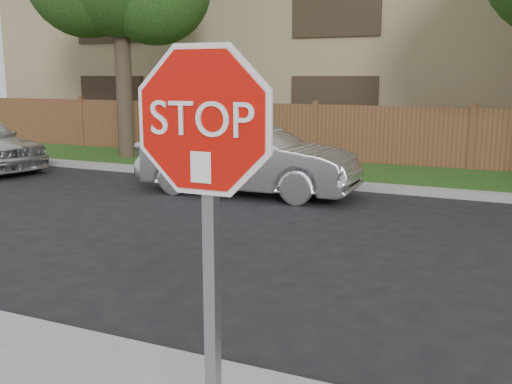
% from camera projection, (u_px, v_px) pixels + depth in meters
% --- Properties ---
extents(far_curb, '(70.00, 0.30, 0.15)m').
position_uv_depth(far_curb, '(453.00, 194.00, 11.77)').
color(far_curb, gray).
rests_on(far_curb, ground).
extents(grass_strip, '(70.00, 3.00, 0.12)m').
position_uv_depth(grass_strip, '(462.00, 181.00, 13.25)').
color(grass_strip, '#1E4714').
rests_on(grass_strip, ground).
extents(fence, '(70.00, 0.12, 1.60)m').
position_uv_depth(fence, '(472.00, 141.00, 14.53)').
color(fence, brown).
rests_on(fence, ground).
extents(apartment_building, '(35.20, 9.20, 7.20)m').
position_uv_depth(apartment_building, '(495.00, 38.00, 19.00)').
color(apartment_building, tan).
rests_on(apartment_building, ground).
extents(stop_sign, '(1.01, 0.13, 2.55)m').
position_uv_depth(stop_sign, '(206.00, 187.00, 2.90)').
color(stop_sign, gray).
rests_on(stop_sign, sidewalk_near).
extents(sedan_left, '(4.47, 1.73, 1.45)m').
position_uv_depth(sedan_left, '(248.00, 158.00, 12.00)').
color(sedan_left, '#AFAFB4').
rests_on(sedan_left, ground).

